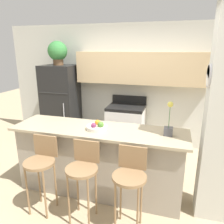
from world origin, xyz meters
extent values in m
plane|color=tan|center=(0.00, 0.00, 0.00)|extent=(14.00, 14.00, 0.00)
cube|color=silver|center=(0.00, 1.95, 1.27)|extent=(5.60, 0.06, 2.55)
cube|color=tan|center=(0.30, 1.76, 1.67)|extent=(2.70, 0.32, 0.63)
cube|color=white|center=(0.04, 1.78, 1.58)|extent=(0.68, 0.28, 0.12)
cube|color=silver|center=(1.51, -0.02, 1.27)|extent=(0.36, 0.32, 2.55)
cylinder|color=silver|center=(1.32, -0.02, 1.76)|extent=(0.02, 0.26, 0.26)
cylinder|color=white|center=(1.31, -0.02, 1.76)|extent=(0.01, 0.23, 0.23)
cube|color=gray|center=(0.00, 0.00, 0.48)|extent=(2.31, 0.56, 0.95)
cube|color=tan|center=(0.00, 0.00, 0.97)|extent=(2.43, 0.68, 0.03)
cube|color=black|center=(-1.46, 1.58, 0.58)|extent=(0.72, 0.61, 1.16)
cube|color=black|center=(-1.46, 1.58, 1.43)|extent=(0.72, 0.61, 0.55)
cube|color=#333333|center=(-1.46, 1.27, 1.16)|extent=(0.69, 0.01, 0.01)
cylinder|color=#B2B2B7|center=(-1.23, 1.27, 0.64)|extent=(0.02, 0.02, 0.64)
cube|color=white|center=(0.04, 1.59, 0.43)|extent=(0.74, 0.62, 0.85)
cube|color=black|center=(0.04, 1.59, 0.88)|extent=(0.74, 0.62, 0.06)
cube|color=black|center=(0.04, 1.88, 0.99)|extent=(0.74, 0.04, 0.16)
cube|color=black|center=(0.04, 1.28, 0.47)|extent=(0.45, 0.01, 0.27)
cylinder|color=olive|center=(-0.57, -0.60, 0.70)|extent=(0.38, 0.38, 0.03)
cube|color=olive|center=(-0.57, -0.43, 0.85)|extent=(0.33, 0.02, 0.28)
cylinder|color=olive|center=(-0.69, -0.72, 0.34)|extent=(0.02, 0.02, 0.68)
cylinder|color=olive|center=(-0.44, -0.72, 0.34)|extent=(0.02, 0.02, 0.68)
cylinder|color=olive|center=(-0.69, -0.47, 0.34)|extent=(0.02, 0.02, 0.68)
cylinder|color=olive|center=(-0.44, -0.47, 0.34)|extent=(0.02, 0.02, 0.68)
cylinder|color=olive|center=(0.00, -0.60, 0.70)|extent=(0.38, 0.38, 0.03)
cube|color=olive|center=(0.00, -0.43, 0.85)|extent=(0.33, 0.02, 0.28)
cylinder|color=olive|center=(-0.12, -0.72, 0.34)|extent=(0.02, 0.02, 0.68)
cylinder|color=olive|center=(0.12, -0.72, 0.34)|extent=(0.02, 0.02, 0.68)
cylinder|color=olive|center=(-0.12, -0.47, 0.34)|extent=(0.02, 0.02, 0.68)
cylinder|color=olive|center=(0.12, -0.47, 0.34)|extent=(0.02, 0.02, 0.68)
cylinder|color=olive|center=(0.57, -0.60, 0.70)|extent=(0.38, 0.38, 0.03)
cube|color=olive|center=(0.57, -0.43, 0.85)|extent=(0.33, 0.02, 0.28)
cylinder|color=olive|center=(0.44, -0.72, 0.34)|extent=(0.02, 0.02, 0.68)
cylinder|color=olive|center=(0.69, -0.72, 0.34)|extent=(0.02, 0.02, 0.68)
cylinder|color=olive|center=(0.44, -0.47, 0.34)|extent=(0.02, 0.02, 0.68)
cylinder|color=olive|center=(0.69, -0.47, 0.34)|extent=(0.02, 0.02, 0.68)
cylinder|color=brown|center=(-1.46, 1.58, 1.78)|extent=(0.21, 0.21, 0.14)
sphere|color=#387F3D|center=(-1.46, 1.58, 2.00)|extent=(0.41, 0.41, 0.41)
cube|color=#4C4C51|center=(0.93, 0.03, 1.04)|extent=(0.11, 0.11, 0.10)
cylinder|color=#386633|center=(0.93, 0.03, 1.23)|extent=(0.01, 0.01, 0.28)
sphere|color=#DBCC4C|center=(0.93, 0.03, 1.39)|extent=(0.07, 0.07, 0.07)
cylinder|color=silver|center=(-0.01, -0.03, 1.01)|extent=(0.29, 0.29, 0.05)
sphere|color=#4C7F2D|center=(0.05, -0.05, 1.07)|extent=(0.09, 0.09, 0.09)
sphere|color=orange|center=(-0.03, 0.04, 1.06)|extent=(0.07, 0.07, 0.07)
sphere|color=#7A2D56|center=(-0.04, -0.09, 1.06)|extent=(0.07, 0.07, 0.07)
cylinder|color=black|center=(-0.88, 1.38, 0.19)|extent=(0.28, 0.28, 0.38)
camera|label=1|loc=(0.97, -2.65, 2.05)|focal=35.00mm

